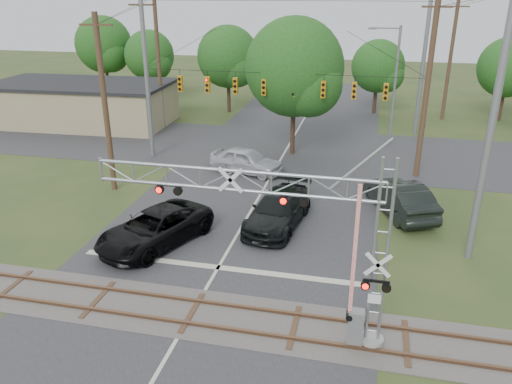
% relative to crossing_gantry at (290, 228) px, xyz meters
% --- Properties ---
extents(ground, '(160.00, 160.00, 0.00)m').
position_rel_crossing_gantry_xyz_m(ground, '(-3.78, -1.64, -4.29)').
color(ground, '#2C3F1D').
rests_on(ground, ground).
extents(road_main, '(14.00, 90.00, 0.02)m').
position_rel_crossing_gantry_xyz_m(road_main, '(-3.78, 8.36, -4.28)').
color(road_main, '#29292C').
rests_on(road_main, ground).
extents(road_cross, '(90.00, 12.00, 0.02)m').
position_rel_crossing_gantry_xyz_m(road_cross, '(-3.78, 22.36, -4.27)').
color(road_cross, '#29292C').
rests_on(road_cross, ground).
extents(railroad_track, '(90.00, 3.20, 0.17)m').
position_rel_crossing_gantry_xyz_m(railroad_track, '(-3.78, 0.36, -4.25)').
color(railroad_track, '#433E3A').
rests_on(railroad_track, ground).
extents(crossing_gantry, '(10.25, 0.89, 6.94)m').
position_rel_crossing_gantry_xyz_m(crossing_gantry, '(0.00, 0.00, 0.00)').
color(crossing_gantry, gray).
rests_on(crossing_gantry, ground).
extents(traffic_signal_span, '(19.34, 0.36, 11.50)m').
position_rel_crossing_gantry_xyz_m(traffic_signal_span, '(-2.92, 18.36, 1.42)').
color(traffic_signal_span, gray).
rests_on(traffic_signal_span, ground).
extents(pickup_black, '(4.99, 6.80, 1.72)m').
position_rel_crossing_gantry_xyz_m(pickup_black, '(-7.43, 5.40, -3.43)').
color(pickup_black, black).
rests_on(pickup_black, ground).
extents(car_dark, '(3.20, 6.26, 1.74)m').
position_rel_crossing_gantry_xyz_m(car_dark, '(-1.97, 8.84, -3.42)').
color(car_dark, black).
rests_on(car_dark, ground).
extents(sedan_silver, '(5.38, 3.18, 1.72)m').
position_rel_crossing_gantry_xyz_m(sedan_silver, '(-5.57, 16.46, -3.43)').
color(sedan_silver, '#B9BAC1').
rests_on(sedan_silver, ground).
extents(suv_dark, '(4.16, 6.06, 1.89)m').
position_rel_crossing_gantry_xyz_m(suv_dark, '(4.34, 11.88, -3.34)').
color(suv_dark, black).
rests_on(suv_dark, ground).
extents(commercial_building, '(16.69, 9.05, 3.81)m').
position_rel_crossing_gantry_xyz_m(commercial_building, '(-23.68, 26.28, -2.37)').
color(commercial_building, '#9A8A67').
rests_on(commercial_building, ground).
extents(streetlight, '(2.46, 0.26, 9.21)m').
position_rel_crossing_gantry_xyz_m(streetlight, '(3.89, 25.41, 0.86)').
color(streetlight, gray).
rests_on(streetlight, ground).
extents(utility_poles, '(27.11, 28.36, 12.57)m').
position_rel_crossing_gantry_xyz_m(utility_poles, '(-0.93, 22.08, 1.66)').
color(utility_poles, '#422A1E').
rests_on(utility_poles, ground).
extents(treeline, '(55.96, 24.53, 10.03)m').
position_rel_crossing_gantry_xyz_m(treeline, '(-2.77, 33.82, 1.48)').
color(treeline, '#372619').
rests_on(treeline, ground).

